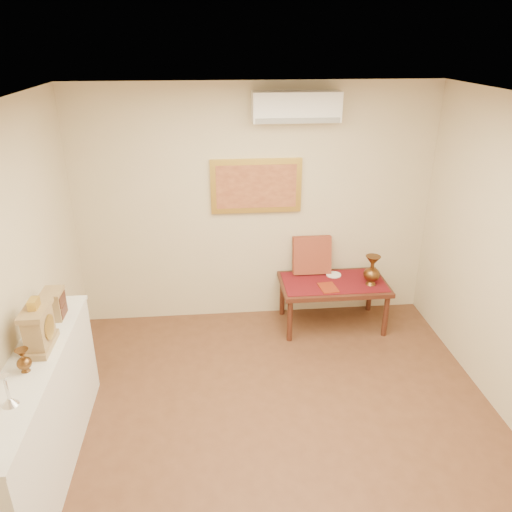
{
  "coord_description": "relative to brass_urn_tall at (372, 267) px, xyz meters",
  "views": [
    {
      "loc": [
        -0.51,
        -3.06,
        3.11
      ],
      "look_at": [
        -0.1,
        1.15,
        1.24
      ],
      "focal_mm": 35.0,
      "sensor_mm": 36.0,
      "label": 1
    }
  ],
  "objects": [
    {
      "name": "low_table",
      "position": [
        -0.4,
        0.1,
        -0.28
      ],
      "size": [
        1.2,
        0.7,
        0.55
      ],
      "color": "#472015",
      "rests_on": "floor"
    },
    {
      "name": "plate",
      "position": [
        -0.36,
        0.26,
        -0.2
      ],
      "size": [
        0.17,
        0.17,
        0.01
      ],
      "primitive_type": "cylinder",
      "color": "white",
      "rests_on": "table_cloth"
    },
    {
      "name": "table_cloth",
      "position": [
        -0.4,
        0.1,
        -0.21
      ],
      "size": [
        1.14,
        0.59,
        0.01
      ],
      "primitive_type": "cube",
      "color": "maroon",
      "rests_on": "low_table"
    },
    {
      "name": "wall_back",
      "position": [
        -1.25,
        0.47,
        0.58
      ],
      "size": [
        4.0,
        0.02,
        2.7
      ],
      "primitive_type": "cube",
      "color": "beige",
      "rests_on": "ground"
    },
    {
      "name": "wooden_chest",
      "position": [
        -3.06,
        -1.14,
        0.34
      ],
      "size": [
        0.16,
        0.21,
        0.24
      ],
      "color": "#9F7F51",
      "rests_on": "display_ledge"
    },
    {
      "name": "ceiling",
      "position": [
        -1.25,
        -1.78,
        1.93
      ],
      "size": [
        4.5,
        4.5,
        0.0
      ],
      "primitive_type": "plane",
      "rotation": [
        3.14,
        0.0,
        0.0
      ],
      "color": "white",
      "rests_on": "ground"
    },
    {
      "name": "painting",
      "position": [
        -1.25,
        0.44,
        0.83
      ],
      "size": [
        1.0,
        0.06,
        0.6
      ],
      "color": "gold",
      "rests_on": "wall_back"
    },
    {
      "name": "cushion",
      "position": [
        -0.61,
        0.36,
        0.01
      ],
      "size": [
        0.44,
        0.19,
        0.45
      ],
      "primitive_type": "cube",
      "rotation": [
        -0.21,
        0.0,
        0.0
      ],
      "color": "maroon",
      "rests_on": "table_cloth"
    },
    {
      "name": "candlestick",
      "position": [
        -3.06,
        -2.21,
        0.32
      ],
      "size": [
        0.11,
        0.11,
        0.22
      ],
      "primitive_type": null,
      "color": "silver",
      "rests_on": "display_ledge"
    },
    {
      "name": "floor",
      "position": [
        -1.25,
        -1.78,
        -0.77
      ],
      "size": [
        4.5,
        4.5,
        0.0
      ],
      "primitive_type": "plane",
      "color": "brown",
      "rests_on": "ground"
    },
    {
      "name": "brass_urn_tall",
      "position": [
        0.0,
        0.0,
        0.0
      ],
      "size": [
        0.19,
        0.19,
        0.42
      ],
      "primitive_type": null,
      "color": "brown",
      "rests_on": "table_cloth"
    },
    {
      "name": "mantel_clock",
      "position": [
        -3.04,
        -1.58,
        0.39
      ],
      "size": [
        0.17,
        0.36,
        0.41
      ],
      "color": "#9F7F51",
      "rests_on": "display_ledge"
    },
    {
      "name": "menu",
      "position": [
        -0.5,
        -0.05,
        -0.2
      ],
      "size": [
        0.21,
        0.27,
        0.01
      ],
      "primitive_type": "cube",
      "rotation": [
        0.0,
        0.0,
        0.11
      ],
      "color": "maroon",
      "rests_on": "table_cloth"
    },
    {
      "name": "brass_urn_small",
      "position": [
        -3.08,
        -1.86,
        0.33
      ],
      "size": [
        0.1,
        0.1,
        0.23
      ],
      "primitive_type": null,
      "color": "brown",
      "rests_on": "display_ledge"
    },
    {
      "name": "display_ledge",
      "position": [
        -3.07,
        -1.78,
        -0.28
      ],
      "size": [
        0.37,
        2.02,
        0.98
      ],
      "color": "white",
      "rests_on": "floor"
    },
    {
      "name": "ac_unit",
      "position": [
        -0.85,
        0.34,
        1.68
      ],
      "size": [
        0.9,
        0.25,
        0.3
      ],
      "color": "white",
      "rests_on": "wall_back"
    }
  ]
}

